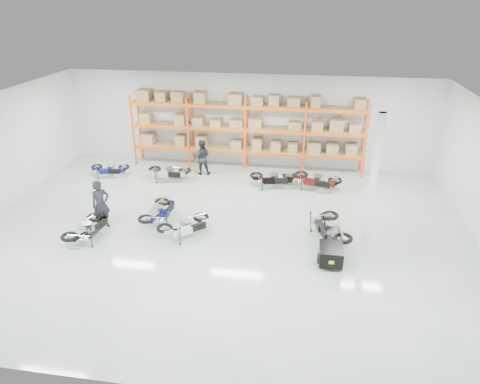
% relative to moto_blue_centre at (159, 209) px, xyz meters
% --- Properties ---
extents(room, '(18.00, 18.00, 18.00)m').
position_rel_moto_blue_centre_xyz_m(room, '(2.44, -0.37, 1.71)').
color(room, '#B2C7B5').
rests_on(room, ground).
extents(pallet_rack, '(11.28, 0.98, 3.62)m').
position_rel_moto_blue_centre_xyz_m(pallet_rack, '(2.44, 6.08, 1.72)').
color(pallet_rack, '#FF580D').
rests_on(pallet_rack, ground).
extents(structural_column, '(0.25, 0.25, 4.50)m').
position_rel_moto_blue_centre_xyz_m(structural_column, '(7.64, 0.13, 1.71)').
color(structural_column, white).
rests_on(structural_column, ground).
extents(moto_blue_centre, '(1.03, 1.83, 1.14)m').
position_rel_moto_blue_centre_xyz_m(moto_blue_centre, '(0.00, 0.00, 0.00)').
color(moto_blue_centre, '#070645').
rests_on(moto_blue_centre, ground).
extents(moto_silver_left, '(1.87, 1.82, 1.13)m').
position_rel_moto_blue_centre_xyz_m(moto_silver_left, '(1.29, -0.91, -0.01)').
color(moto_silver_left, silver).
rests_on(moto_silver_left, ground).
extents(moto_black_far_left, '(1.11, 1.84, 1.12)m').
position_rel_moto_blue_centre_xyz_m(moto_black_far_left, '(-2.09, -1.61, -0.01)').
color(moto_black_far_left, black).
rests_on(moto_black_far_left, ground).
extents(moto_touring_right, '(1.39, 2.11, 1.25)m').
position_rel_moto_blue_centre_xyz_m(moto_touring_right, '(6.32, -0.33, 0.05)').
color(moto_touring_right, black).
rests_on(moto_touring_right, ground).
extents(trailer, '(0.81, 1.54, 0.64)m').
position_rel_moto_blue_centre_xyz_m(trailer, '(6.32, -1.93, -0.16)').
color(trailer, black).
rests_on(trailer, ground).
extents(moto_back_a, '(1.66, 0.99, 1.02)m').
position_rel_moto_blue_centre_xyz_m(moto_back_a, '(-3.80, 3.89, -0.06)').
color(moto_back_a, navy).
rests_on(moto_back_a, ground).
extents(moto_back_b, '(1.76, 0.92, 1.12)m').
position_rel_moto_blue_centre_xyz_m(moto_back_b, '(-0.87, 3.86, -0.01)').
color(moto_back_b, '#AAB0B4').
rests_on(moto_back_b, ground).
extents(moto_back_c, '(1.87, 1.11, 1.15)m').
position_rel_moto_blue_centre_xyz_m(moto_back_c, '(3.97, 3.88, 0.00)').
color(moto_back_c, black).
rests_on(moto_back_c, ground).
extents(moto_back_d, '(2.04, 1.41, 1.20)m').
position_rel_moto_blue_centre_xyz_m(moto_back_d, '(5.88, 3.93, 0.03)').
color(moto_back_d, '#430D0D').
rests_on(moto_back_d, ground).
extents(person_left, '(0.78, 0.80, 1.86)m').
position_rel_moto_blue_centre_xyz_m(person_left, '(-1.93, -0.76, 0.39)').
color(person_left, black).
rests_on(person_left, ground).
extents(person_back, '(0.95, 0.81, 1.71)m').
position_rel_moto_blue_centre_xyz_m(person_back, '(0.47, 4.88, 0.32)').
color(person_back, black).
rests_on(person_back, ground).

